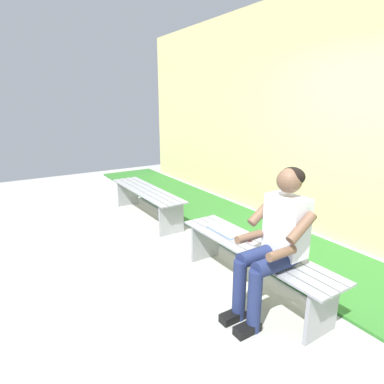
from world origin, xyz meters
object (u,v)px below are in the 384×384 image
(bench_far, at_px, (147,196))
(book_open, at_px, (224,230))
(apple, at_px, (249,238))
(bench_near, at_px, (253,257))
(person_seated, at_px, (275,238))

(bench_far, distance_m, book_open, 1.94)
(apple, relative_size, book_open, 0.18)
(apple, bearing_deg, book_open, 9.89)
(bench_near, xyz_separation_m, person_seated, (-0.35, 0.10, 0.35))
(person_seated, xyz_separation_m, book_open, (0.78, -0.09, -0.23))
(bench_far, xyz_separation_m, book_open, (-1.93, 0.01, 0.12))
(bench_far, relative_size, person_seated, 1.41)
(person_seated, height_order, apple, person_seated)
(bench_near, relative_size, person_seated, 1.41)
(person_seated, relative_size, apple, 17.08)
(book_open, bearing_deg, apple, -170.55)
(bench_near, relative_size, apple, 24.06)
(bench_near, bearing_deg, person_seated, 163.83)
(bench_near, bearing_deg, bench_far, 0.00)
(person_seated, xyz_separation_m, apple, (0.46, -0.14, -0.20))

